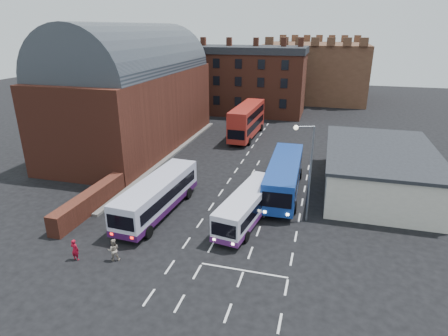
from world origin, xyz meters
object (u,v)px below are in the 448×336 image
(pedestrian_red, at_px, (75,250))
(bus_white_inbound, at_px, (248,204))
(bus_blue, at_px, (284,175))
(bus_red_double, at_px, (247,121))
(street_lamp, at_px, (307,165))
(pedestrian_beige, at_px, (114,250))
(bus_white_outbound, at_px, (158,194))

(pedestrian_red, bearing_deg, bus_white_inbound, -137.15)
(bus_white_inbound, bearing_deg, bus_blue, -100.36)
(bus_red_double, bearing_deg, street_lamp, 114.65)
(bus_white_inbound, xyz_separation_m, bus_red_double, (-5.55, 25.25, 0.96))
(bus_white_inbound, xyz_separation_m, pedestrian_red, (-10.52, -8.77, -0.76))
(bus_blue, bearing_deg, pedestrian_beige, 53.80)
(bus_white_inbound, distance_m, street_lamp, 5.89)
(pedestrian_beige, bearing_deg, bus_blue, -153.71)
(bus_blue, relative_size, pedestrian_red, 7.62)
(pedestrian_beige, bearing_deg, bus_red_double, -122.86)
(pedestrian_red, bearing_deg, bus_white_outbound, -104.68)
(bus_white_outbound, distance_m, pedestrian_beige, 7.54)
(bus_blue, distance_m, pedestrian_beige, 17.74)
(bus_blue, bearing_deg, bus_red_double, -68.87)
(bus_red_double, xyz_separation_m, street_lamp, (10.12, -23.98, 2.53))
(bus_white_outbound, distance_m, bus_red_double, 25.98)
(street_lamp, height_order, pedestrian_beige, street_lamp)
(bus_red_double, relative_size, pedestrian_beige, 7.18)
(bus_blue, relative_size, street_lamp, 1.48)
(bus_blue, xyz_separation_m, bus_red_double, (-7.79, 18.81, 0.55))
(pedestrian_red, bearing_deg, pedestrian_beige, -162.36)
(bus_white_inbound, xyz_separation_m, street_lamp, (4.56, 1.27, 3.49))
(bus_white_outbound, distance_m, bus_blue, 12.36)
(bus_white_outbound, xyz_separation_m, bus_white_inbound, (7.91, 0.61, -0.26))
(bus_blue, relative_size, bus_red_double, 1.03)
(bus_white_inbound, bearing_deg, bus_red_double, -68.83)
(bus_blue, bearing_deg, bus_white_outbound, 33.44)
(bus_white_inbound, height_order, bus_red_double, bus_red_double)
(bus_white_inbound, height_order, pedestrian_beige, bus_white_inbound)
(bus_white_inbound, height_order, bus_blue, bus_blue)
(bus_white_outbound, bearing_deg, bus_blue, 38.16)
(bus_white_inbound, relative_size, bus_blue, 0.81)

